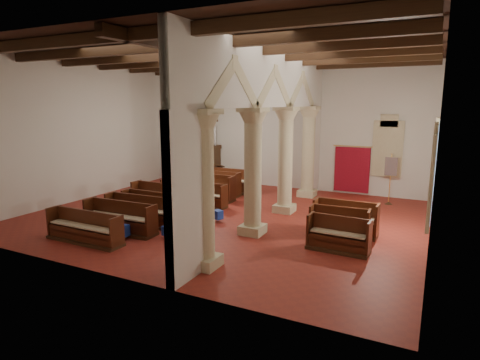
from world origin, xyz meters
The scene contains 32 objects.
floor centered at (0.00, 0.00, 0.00)m, with size 14.00×14.00×0.00m, color maroon.
ceiling centered at (0.00, 0.00, 6.00)m, with size 14.00×14.00×0.00m, color #321A10.
wall_back centered at (0.00, 6.00, 3.00)m, with size 14.00×0.02×6.00m, color silver.
wall_front centered at (0.00, -6.00, 3.00)m, with size 14.00×0.02×6.00m, color silver.
wall_left centered at (-7.00, 0.00, 3.00)m, with size 0.02×12.00×6.00m, color silver.
wall_right centered at (7.00, 0.00, 3.00)m, with size 0.02×12.00×6.00m, color silver.
ceiling_beams centered at (0.00, 0.00, 5.82)m, with size 13.80×11.80×0.30m, color #3C2713, non-canonical shape.
arcade centered at (1.80, 0.00, 3.56)m, with size 0.90×11.90×6.00m.
window_right_a centered at (6.98, -1.50, 2.20)m, with size 0.03×1.00×2.20m, color #2B6251.
window_right_b centered at (6.98, 2.50, 2.20)m, with size 0.03×1.00×2.20m, color #2B6251.
window_back centered at (5.00, 5.98, 2.20)m, with size 1.00×0.03×2.20m, color #2B6251.
pipe_organ centered at (-4.50, 5.50, 1.37)m, with size 2.10×0.85×4.40m.
lectern centered at (-2.94, 4.82, 0.48)m, with size 0.51×0.52×1.15m.
dossal_curtain centered at (3.50, 5.92, 1.17)m, with size 1.80×0.07×2.17m.
processional_banner centered at (5.33, 4.62, 0.77)m, with size 0.50×0.63×2.16m.
hymnal_box_a centered at (-1.63, -3.78, 0.28)m, with size 0.36×0.29×0.36m, color navy.
hymnal_box_b centered at (-0.41, -3.11, 0.25)m, with size 0.30×0.25×0.30m, color #152196.
hymnal_box_c centered at (0.11, -0.80, 0.26)m, with size 0.32×0.26×0.32m, color #152897.
tube_heater_a centered at (-1.92, -3.77, 0.16)m, with size 0.09×0.09×0.92m, color silver.
tube_heater_b centered at (-2.33, -4.42, 0.16)m, with size 0.09×0.09×0.85m, color white.
nave_pew_0 centered at (-2.49, -4.51, 0.32)m, with size 2.72×0.66×0.97m.
nave_pew_1 centered at (-2.19, -3.29, 0.34)m, with size 2.66×0.77×1.03m.
nave_pew_2 centered at (-2.03, -2.28, 0.33)m, with size 3.04×0.78×1.02m.
nave_pew_3 centered at (-2.01, -1.56, 0.33)m, with size 2.96×0.71×1.00m.
nave_pew_4 centered at (-2.65, -0.36, 0.35)m, with size 2.90×0.79×1.05m.
nave_pew_5 centered at (-1.99, 0.83, 0.32)m, with size 3.05×0.74×0.99m.
nave_pew_6 centered at (-2.26, 1.93, 0.37)m, with size 3.09×0.76×1.13m.
nave_pew_7 centered at (-2.36, 2.85, 0.37)m, with size 2.93×0.88×1.11m.
nave_pew_8 centered at (-2.06, 3.69, 0.37)m, with size 2.84×0.85×1.12m.
aisle_pew_0 centered at (4.66, -1.80, 0.34)m, with size 1.80×0.75×1.01m.
aisle_pew_1 centered at (4.44, -0.74, 0.34)m, with size 1.85×0.74×1.01m.
aisle_pew_2 centered at (4.51, -0.16, 0.37)m, with size 2.05×0.76×1.09m.
Camera 1 is at (7.01, -12.92, 4.20)m, focal length 30.00 mm.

